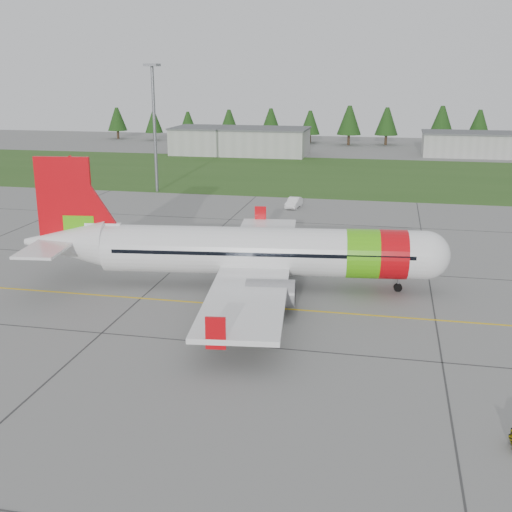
# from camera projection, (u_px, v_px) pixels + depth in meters

# --- Properties ---
(ground) EXTENTS (320.00, 320.00, 0.00)m
(ground) POSITION_uv_depth(u_px,v_px,m) (297.00, 350.00, 45.71)
(ground) COLOR gray
(ground) RESTS_ON ground
(aircraft) EXTENTS (38.97, 36.16, 11.82)m
(aircraft) POSITION_uv_depth(u_px,v_px,m) (252.00, 252.00, 58.19)
(aircraft) COLOR white
(aircraft) RESTS_ON ground
(service_van) EXTENTS (1.75, 1.67, 4.55)m
(service_van) POSITION_uv_depth(u_px,v_px,m) (294.00, 192.00, 93.24)
(service_van) COLOR white
(service_van) RESTS_ON ground
(grass_strip) EXTENTS (320.00, 50.00, 0.03)m
(grass_strip) POSITION_uv_depth(u_px,v_px,m) (359.00, 176.00, 122.83)
(grass_strip) COLOR #30561E
(grass_strip) RESTS_ON ground
(taxi_guideline) EXTENTS (120.00, 0.25, 0.02)m
(taxi_guideline) POSITION_uv_depth(u_px,v_px,m) (311.00, 311.00, 53.23)
(taxi_guideline) COLOR gold
(taxi_guideline) RESTS_ON ground
(hangar_west) EXTENTS (32.00, 14.00, 6.00)m
(hangar_west) POSITION_uv_depth(u_px,v_px,m) (240.00, 142.00, 154.28)
(hangar_west) COLOR #A8A8A3
(hangar_west) RESTS_ON ground
(hangar_east) EXTENTS (24.00, 12.00, 5.20)m
(hangar_east) POSITION_uv_depth(u_px,v_px,m) (475.00, 145.00, 151.04)
(hangar_east) COLOR #A8A8A3
(hangar_east) RESTS_ON ground
(floodlight_mast) EXTENTS (0.50, 0.50, 20.00)m
(floodlight_mast) POSITION_uv_depth(u_px,v_px,m) (155.00, 131.00, 103.84)
(floodlight_mast) COLOR slate
(floodlight_mast) RESTS_ON ground
(treeline) EXTENTS (160.00, 8.00, 10.00)m
(treeline) POSITION_uv_depth(u_px,v_px,m) (371.00, 126.00, 174.13)
(treeline) COLOR #1C3F14
(treeline) RESTS_ON ground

